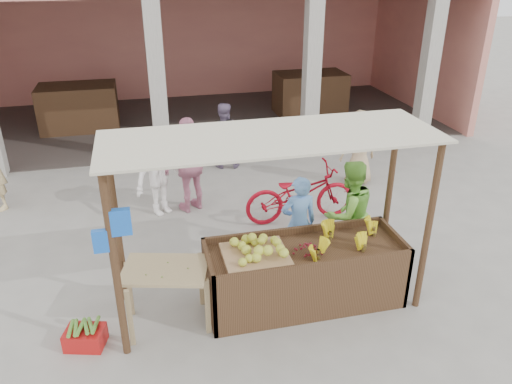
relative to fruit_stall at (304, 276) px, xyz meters
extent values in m
plane|color=gray|center=(-0.50, 0.00, -0.40)|extent=(60.00, 60.00, 0.00)
cube|color=tan|center=(-0.50, 11.40, 1.60)|extent=(14.00, 0.20, 4.00)
cube|color=tan|center=(6.40, 8.50, 1.60)|extent=(0.20, 6.00, 4.00)
cube|color=beige|center=(-1.50, 5.65, 1.60)|extent=(0.35, 0.35, 4.00)
cube|color=beige|center=(2.00, 5.65, 1.60)|extent=(0.35, 0.35, 4.00)
cube|color=beige|center=(5.00, 5.65, 1.60)|extent=(0.35, 0.35, 4.00)
cube|color=#4D331F|center=(-3.50, 8.50, 0.20)|extent=(2.00, 1.20, 1.20)
cube|color=#4D331F|center=(3.00, 8.50, 0.20)|extent=(2.00, 1.20, 1.20)
cube|color=#4D331F|center=(0.00, 0.00, 0.00)|extent=(2.60, 0.95, 0.80)
cylinder|color=#4D331F|center=(-2.35, -0.45, 0.78)|extent=(0.09, 0.09, 2.35)
cylinder|color=#4D331F|center=(1.45, -0.45, 0.78)|extent=(0.09, 0.09, 2.35)
cylinder|color=#4D331F|center=(-2.35, 0.60, 0.78)|extent=(0.09, 0.09, 2.35)
cylinder|color=#4D331F|center=(1.45, 0.60, 0.78)|extent=(0.09, 0.09, 2.35)
cube|color=beige|center=(-0.45, 0.08, 1.97)|extent=(4.00, 1.35, 0.03)
cube|color=blue|center=(-2.23, -0.45, 1.35)|extent=(0.22, 0.08, 0.30)
cube|color=blue|center=(-2.45, -0.45, 1.15)|extent=(0.18, 0.07, 0.26)
cube|color=tan|center=(-0.67, 0.00, 0.43)|extent=(0.82, 0.71, 0.06)
ellipsoid|color=yellow|center=(-0.67, 0.00, 0.54)|extent=(0.70, 0.61, 0.15)
ellipsoid|color=maroon|center=(0.01, -0.05, 0.47)|extent=(0.45, 0.36, 0.14)
cube|color=tan|center=(-1.81, -0.04, 0.41)|extent=(1.17, 0.92, 0.04)
cube|color=tan|center=(-2.28, -0.33, 0.00)|extent=(0.06, 0.06, 0.79)
cube|color=tan|center=(-1.35, -0.33, 0.00)|extent=(0.06, 0.06, 0.79)
cube|color=tan|center=(-2.28, 0.26, 0.00)|extent=(0.06, 0.06, 0.79)
cube|color=tan|center=(-1.35, 0.26, 0.00)|extent=(0.06, 0.06, 0.79)
cube|color=#B41313|center=(-2.83, -0.22, -0.28)|extent=(0.53, 0.44, 0.24)
ellipsoid|color=maroon|center=(1.84, 5.22, -0.09)|extent=(0.46, 0.46, 0.62)
ellipsoid|color=maroon|center=(2.20, 5.28, -0.09)|extent=(0.46, 0.46, 0.62)
imported|color=#669FE8|center=(0.18, 0.83, 0.39)|extent=(0.59, 0.43, 1.57)
imported|color=#79C543|center=(0.92, 0.75, 0.48)|extent=(0.94, 0.67, 1.76)
imported|color=#9E0A19|center=(0.66, 2.22, 0.13)|extent=(0.73, 2.06, 1.07)
imported|color=white|center=(-1.69, 3.04, 0.47)|extent=(1.24, 1.07, 1.74)
imported|color=pink|center=(-1.13, 3.09, 0.54)|extent=(1.25, 1.01, 1.88)
imported|color=tan|center=(2.31, 3.47, 0.45)|extent=(0.84, 0.56, 1.71)
imported|color=slate|center=(-0.20, 5.00, 0.39)|extent=(0.84, 0.58, 1.58)
camera|label=1|loc=(-1.91, -5.24, 3.88)|focal=35.00mm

